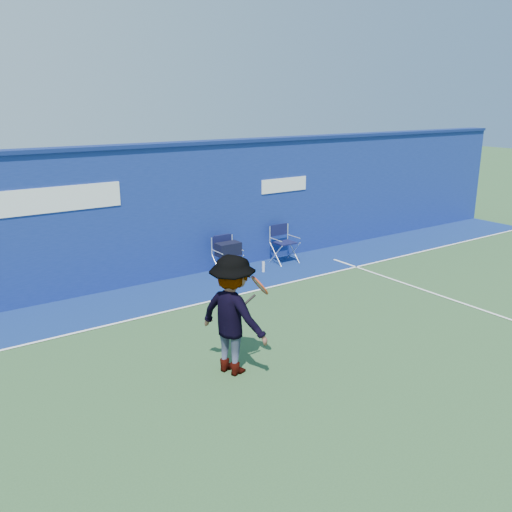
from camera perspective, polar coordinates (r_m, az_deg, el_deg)
ground at (r=8.57m, az=4.10°, el=-11.59°), size 80.00×80.00×0.00m
stadium_wall at (r=12.32m, az=-11.09°, el=4.43°), size 24.00×0.50×3.08m
out_of_bounds_strip at (r=11.77m, az=-8.49°, el=-3.82°), size 24.00×1.80×0.01m
court_lines at (r=8.99m, az=1.68°, el=-10.09°), size 24.00×12.00×0.01m
directors_chair_left at (r=12.64m, az=-3.02°, el=-0.36°), size 0.56×0.52×0.94m
directors_chair_right at (r=13.72m, az=2.99°, el=0.53°), size 0.57×0.51×0.95m
water_bottle at (r=12.97m, az=0.79°, el=-1.16°), size 0.07×0.07×0.26m
tennis_player at (r=8.07m, az=-2.44°, el=-6.20°), size 1.06×1.34×1.83m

